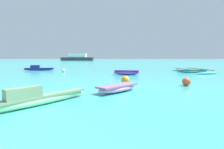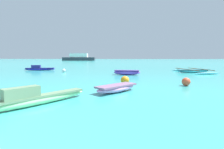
{
  "view_description": "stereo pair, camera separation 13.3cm",
  "coord_description": "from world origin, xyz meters",
  "views": [
    {
      "loc": [
        2.59,
        -1.45,
        1.74
      ],
      "look_at": [
        1.77,
        12.94,
        0.25
      ],
      "focal_mm": 28.0,
      "sensor_mm": 36.0,
      "label": 1
    },
    {
      "loc": [
        2.73,
        -1.44,
        1.74
      ],
      "look_at": [
        1.77,
        12.94,
        0.25
      ],
      "focal_mm": 28.0,
      "sensor_mm": 36.0,
      "label": 2
    }
  ],
  "objects": [
    {
      "name": "moored_boat_1",
      "position": [
        3.04,
        15.1,
        0.25
      ],
      "size": [
        2.54,
        0.93,
        0.45
      ],
      "rotation": [
        0.0,
        0.0,
        -0.08
      ],
      "color": "#8D4FD9",
      "rests_on": "ground_plane"
    },
    {
      "name": "moored_boat_0",
      "position": [
        -0.44,
        4.46,
        0.25
      ],
      "size": [
        2.9,
        3.57,
        0.72
      ],
      "rotation": [
        0.0,
        0.0,
        0.91
      ],
      "color": "#ADE6A2",
      "rests_on": "ground_plane"
    },
    {
      "name": "mooring_buoy_1",
      "position": [
        -3.94,
        17.63,
        0.18
      ],
      "size": [
        0.37,
        0.37,
        0.37
      ],
      "color": "white",
      "rests_on": "ground_plane"
    },
    {
      "name": "distant_ferry",
      "position": [
        -16.48,
        72.58,
        1.23
      ],
      "size": [
        13.7,
        3.01,
        3.01
      ],
      "color": "#2D333D",
      "rests_on": "ground_plane"
    },
    {
      "name": "moored_boat_3",
      "position": [
        10.32,
        18.08,
        0.18
      ],
      "size": [
        3.86,
        4.96,
        0.39
      ],
      "rotation": [
        0.0,
        0.0,
        0.25
      ],
      "color": "#47BBCF",
      "rests_on": "ground_plane"
    },
    {
      "name": "moored_boat_4",
      "position": [
        2.38,
        7.04,
        0.2
      ],
      "size": [
        2.2,
        2.32,
        0.36
      ],
      "rotation": [
        0.0,
        0.0,
        0.84
      ],
      "color": "#E79DDA",
      "rests_on": "ground_plane"
    },
    {
      "name": "mooring_buoy_0",
      "position": [
        6.44,
        9.1,
        0.25
      ],
      "size": [
        0.49,
        0.49,
        0.49
      ],
      "color": "#E54C2D",
      "rests_on": "ground_plane"
    },
    {
      "name": "mooring_buoy_2",
      "position": [
        2.81,
        9.44,
        0.26
      ],
      "size": [
        0.53,
        0.53,
        0.53
      ],
      "color": "orange",
      "rests_on": "ground_plane"
    },
    {
      "name": "moored_boat_2",
      "position": [
        -7.88,
        19.84,
        0.23
      ],
      "size": [
        3.75,
        1.4,
        0.66
      ],
      "rotation": [
        0.0,
        0.0,
        0.21
      ],
      "color": "#2925B1",
      "rests_on": "ground_plane"
    }
  ]
}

